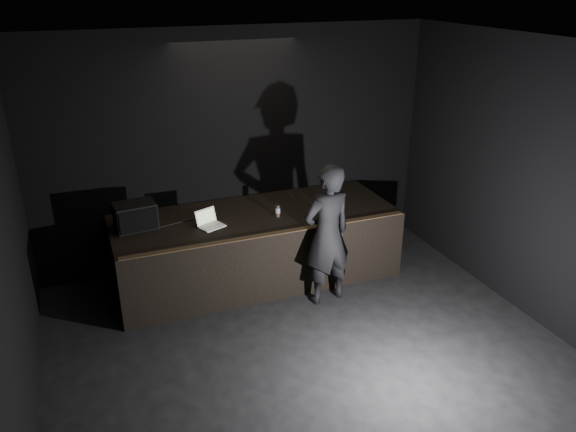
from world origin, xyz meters
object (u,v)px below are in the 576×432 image
(stage_riser, at_px, (256,246))
(beer_can, at_px, (278,211))
(laptop, at_px, (209,222))
(stage_monitor, at_px, (135,216))
(person, at_px, (327,235))

(stage_riser, xyz_separation_m, beer_can, (0.28, -0.18, 0.58))
(stage_riser, bearing_deg, beer_can, -33.68)
(laptop, bearing_deg, stage_monitor, 140.83)
(laptop, xyz_separation_m, beer_can, (0.98, -0.03, 0.03))
(beer_can, bearing_deg, laptop, 178.24)
(stage_monitor, bearing_deg, person, -31.31)
(stage_monitor, bearing_deg, stage_riser, -10.85)
(stage_riser, relative_size, person, 2.04)
(stage_monitor, distance_m, beer_can, 1.93)
(stage_riser, relative_size, laptop, 9.94)
(person, bearing_deg, stage_riser, -63.69)
(beer_can, bearing_deg, stage_riser, 146.32)
(stage_monitor, distance_m, person, 2.56)
(beer_can, relative_size, person, 0.09)
(stage_monitor, height_order, laptop, stage_monitor)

